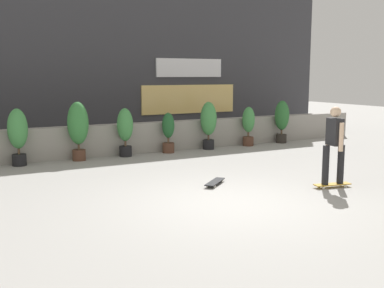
% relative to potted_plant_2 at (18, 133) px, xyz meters
% --- Properties ---
extents(ground_plane, '(48.00, 48.00, 0.00)m').
position_rel_potted_plant_2_xyz_m(ground_plane, '(2.92, -5.55, -0.86)').
color(ground_plane, '#9E9B96').
extents(planter_wall, '(18.00, 0.40, 0.90)m').
position_rel_potted_plant_2_xyz_m(planter_wall, '(2.92, 0.45, -0.41)').
color(planter_wall, gray).
rests_on(planter_wall, ground).
extents(building_backdrop, '(20.00, 2.08, 6.50)m').
position_rel_potted_plant_2_xyz_m(building_backdrop, '(2.93, 4.45, 2.38)').
color(building_backdrop, '#38383D').
rests_on(building_backdrop, ground).
extents(potted_plant_2, '(0.51, 0.51, 1.49)m').
position_rel_potted_plant_2_xyz_m(potted_plant_2, '(0.00, 0.00, 0.00)').
color(potted_plant_2, black).
rests_on(potted_plant_2, ground).
extents(potted_plant_3, '(0.57, 0.57, 1.62)m').
position_rel_potted_plant_2_xyz_m(potted_plant_3, '(1.56, 0.00, 0.09)').
color(potted_plant_3, brown).
rests_on(potted_plant_3, ground).
extents(potted_plant_4, '(0.46, 0.46, 1.40)m').
position_rel_potted_plant_2_xyz_m(potted_plant_4, '(2.91, 0.00, -0.07)').
color(potted_plant_4, black).
rests_on(potted_plant_4, ground).
extents(potted_plant_5, '(0.37, 0.37, 1.21)m').
position_rel_potted_plant_2_xyz_m(potted_plant_5, '(4.28, 0.00, -0.22)').
color(potted_plant_5, brown).
rests_on(potted_plant_5, ground).
extents(potted_plant_6, '(0.51, 0.51, 1.50)m').
position_rel_potted_plant_2_xyz_m(potted_plant_6, '(5.68, -0.00, 0.01)').
color(potted_plant_6, black).
rests_on(potted_plant_6, ground).
extents(potted_plant_7, '(0.41, 0.41, 1.29)m').
position_rel_potted_plant_2_xyz_m(potted_plant_7, '(7.21, 0.00, -0.15)').
color(potted_plant_7, brown).
rests_on(potted_plant_7, ground).
extents(potted_plant_8, '(0.49, 0.49, 1.46)m').
position_rel_potted_plant_2_xyz_m(potted_plant_8, '(8.60, -0.00, -0.02)').
color(potted_plant_8, '#2D2823').
rests_on(potted_plant_8, ground).
extents(skater_far_right, '(0.82, 0.55, 1.70)m').
position_rel_potted_plant_2_xyz_m(skater_far_right, '(5.46, -5.56, 0.08)').
color(skater_far_right, '#BF8C26').
rests_on(skater_far_right, ground).
extents(skateboard_aside, '(0.74, 0.67, 0.08)m').
position_rel_potted_plant_2_xyz_m(skateboard_aside, '(3.40, -4.20, -0.80)').
color(skateboard_aside, black).
rests_on(skateboard_aside, ground).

